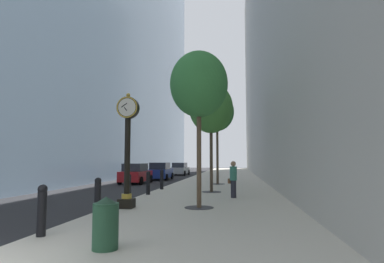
% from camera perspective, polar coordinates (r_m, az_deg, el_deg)
% --- Properties ---
extents(ground_plane, '(110.00, 110.00, 0.00)m').
position_cam_1_polar(ground_plane, '(32.12, -1.19, -8.40)').
color(ground_plane, '#262628').
rests_on(ground_plane, ground).
extents(sidewalk_right, '(7.20, 80.00, 0.14)m').
position_cam_1_polar(sidewalk_right, '(34.76, 5.51, -8.00)').
color(sidewalk_right, beige).
rests_on(sidewalk_right, ground).
extents(building_block_left, '(9.00, 80.00, 39.64)m').
position_cam_1_polar(building_block_left, '(42.28, -16.91, 20.30)').
color(building_block_left, slate).
rests_on(building_block_left, ground).
extents(building_block_right, '(9.00, 80.00, 36.23)m').
position_cam_1_polar(building_block_right, '(38.88, 18.06, 19.90)').
color(building_block_right, '#B7B2A8').
rests_on(building_block_right, ground).
extents(street_clock, '(0.84, 0.55, 4.37)m').
position_cam_1_polar(street_clock, '(12.87, -11.03, -2.15)').
color(street_clock, black).
rests_on(street_clock, sidewalk_right).
extents(bollard_nearest, '(0.23, 0.23, 1.21)m').
position_cam_1_polar(bollard_nearest, '(8.81, -24.39, -12.04)').
color(bollard_nearest, black).
rests_on(bollard_nearest, sidewalk_right).
extents(bollard_second, '(0.23, 0.23, 1.21)m').
position_cam_1_polar(bollard_second, '(11.64, -15.91, -10.46)').
color(bollard_second, black).
rests_on(bollard_second, sidewalk_right).
extents(bollard_third, '(0.23, 0.23, 1.21)m').
position_cam_1_polar(bollard_third, '(14.62, -10.85, -9.40)').
color(bollard_third, black).
rests_on(bollard_third, sidewalk_right).
extents(bollard_fourth, '(0.23, 0.23, 1.21)m').
position_cam_1_polar(bollard_fourth, '(17.68, -7.54, -8.66)').
color(bollard_fourth, black).
rests_on(bollard_fourth, sidewalk_right).
extents(bollard_fifth, '(0.23, 0.23, 1.21)m').
position_cam_1_polar(bollard_fifth, '(20.78, -5.22, -8.12)').
color(bollard_fifth, black).
rests_on(bollard_fifth, sidewalk_right).
extents(street_tree_near, '(2.25, 2.25, 6.03)m').
position_cam_1_polar(street_tree_near, '(13.01, 1.19, 8.00)').
color(street_tree_near, '#333335').
rests_on(street_tree_near, sidewalk_right).
extents(street_tree_mid_near, '(2.53, 2.53, 6.24)m').
position_cam_1_polar(street_tree_mid_near, '(19.17, 3.28, 3.98)').
color(street_tree_mid_near, '#333335').
rests_on(street_tree_mid_near, sidewalk_right).
extents(street_tree_mid_far, '(2.57, 2.57, 6.96)m').
position_cam_1_polar(street_tree_mid_far, '(25.47, 4.34, 3.34)').
color(street_tree_mid_far, '#333335').
rests_on(street_tree_mid_far, sidewalk_right).
extents(trash_bin, '(0.53, 0.53, 1.05)m').
position_cam_1_polar(trash_bin, '(7.16, -14.62, -14.85)').
color(trash_bin, '#234C33').
rests_on(trash_bin, sidewalk_right).
extents(pedestrian_walking, '(0.52, 0.50, 1.74)m').
position_cam_1_polar(pedestrian_walking, '(16.19, 7.11, -7.98)').
color(pedestrian_walking, '#23232D').
rests_on(pedestrian_walking, sidewalk_right).
extents(car_silver_near, '(2.07, 4.57, 1.61)m').
position_cam_1_polar(car_silver_near, '(43.46, -2.07, -6.46)').
color(car_silver_near, '#B7BABF').
rests_on(car_silver_near, ground).
extents(car_red_mid, '(2.04, 4.06, 1.66)m').
position_cam_1_polar(car_red_mid, '(28.13, -9.66, -7.18)').
color(car_red_mid, '#AD191E').
rests_on(car_red_mid, ground).
extents(car_blue_far, '(2.05, 4.24, 1.70)m').
position_cam_1_polar(car_blue_far, '(33.23, -5.48, -6.84)').
color(car_blue_far, navy).
rests_on(car_blue_far, ground).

